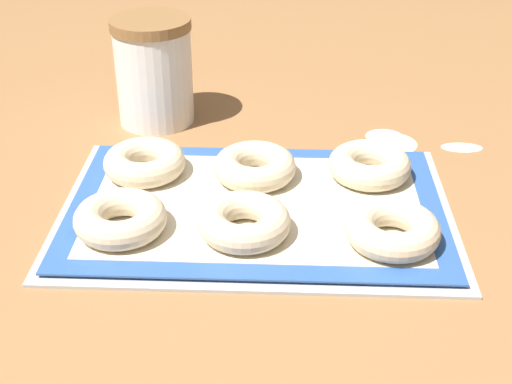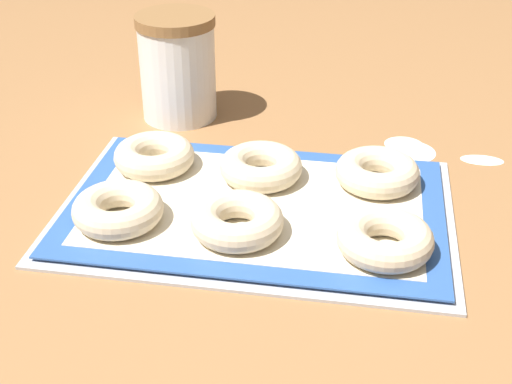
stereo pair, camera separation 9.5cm
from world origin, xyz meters
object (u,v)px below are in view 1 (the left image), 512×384
Objects in this scene: bagel_front_right at (392,229)px; bagel_front_left at (120,218)px; baking_tray at (256,209)px; bagel_front_center at (244,222)px; bagel_back_center at (255,166)px; bagel_back_right at (370,165)px; bagel_back_left at (145,162)px; flour_canister at (154,71)px.

bagel_front_left is at bearing 178.19° from bagel_front_right.
baking_tray is 0.07m from bagel_front_center.
baking_tray is at bearing 154.39° from bagel_front_right.
bagel_back_center is at bearing 40.99° from bagel_front_left.
bagel_back_right reaches higher than baking_tray.
bagel_front_right is 0.35m from bagel_back_left.
bagel_back_center is 0.26m from flour_canister.
baking_tray is 4.48× the size of bagel_front_center.
bagel_front_right and bagel_back_center have the same top height.
flour_canister is at bearing 129.57° from bagel_back_center.
bagel_back_center is at bearing -50.43° from flour_canister.
flour_canister reaches higher than bagel_back_left.
bagel_front_left is 0.32m from bagel_front_right.
bagel_front_left is (-0.16, -0.07, 0.02)m from baking_tray.
flour_canister reaches higher than bagel_back_center.
bagel_front_center is 1.00× the size of bagel_front_right.
bagel_back_left is at bearing 135.51° from bagel_front_center.
bagel_back_right is at bearing 3.86° from bagel_back_center.
bagel_front_left is at bearing 179.63° from bagel_front_center.
bagel_back_right is at bearing -30.68° from flour_canister.
bagel_front_center is 1.00× the size of bagel_back_left.
bagel_front_left is 0.14m from bagel_back_left.
bagel_back_center is at bearing 139.07° from bagel_front_right.
bagel_back_left is (-0.14, 0.14, 0.00)m from bagel_front_center.
flour_canister is (-0.17, 0.26, 0.08)m from baking_tray.
bagel_back_left is (-0.15, 0.07, 0.02)m from baking_tray.
bagel_front_left and bagel_back_right have the same top height.
bagel_front_left is 0.34m from flour_canister.
flour_canister is (-0.16, 0.33, 0.05)m from bagel_front_center.
bagel_front_right and bagel_back_right have the same top height.
bagel_front_center and bagel_back_left have the same top height.
flour_canister is at bearing 94.50° from bagel_back_left.
flour_canister is at bearing 122.48° from baking_tray.
bagel_front_center is at bearing -64.67° from flour_canister.
bagel_back_left is at bearing -85.50° from flour_canister.
baking_tray is 4.48× the size of bagel_front_left.
bagel_back_right is 0.67× the size of flour_canister.
flour_canister reaches higher than baking_tray.
bagel_front_center is 0.17m from bagel_front_right.
bagel_front_right is 0.67× the size of flour_canister.
bagel_front_left is 1.00× the size of bagel_front_right.
bagel_front_center is at bearing -137.94° from bagel_back_right.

